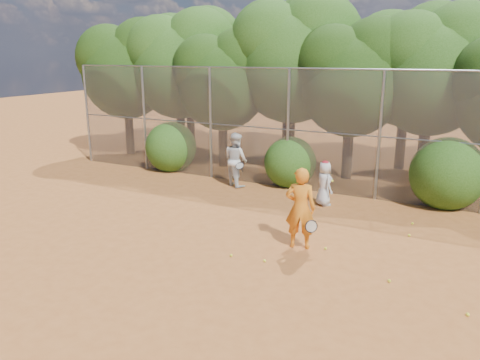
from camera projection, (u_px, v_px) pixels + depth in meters
The scene contains 24 objects.
ground at pixel (229, 258), 10.54m from camera, with size 80.00×80.00×0.00m, color #A05724.
fence_back at pixel (313, 130), 15.20m from camera, with size 20.05×0.09×4.03m.
tree_0 at pixel (127, 66), 20.57m from camera, with size 4.38×3.81×6.00m.
tree_1 at pixel (181, 61), 19.84m from camera, with size 4.64×4.03×6.35m.
tree_2 at pixel (224, 77), 18.29m from camera, with size 3.99×3.47×5.47m.
tree_3 at pixel (294, 55), 17.83m from camera, with size 4.89×4.26×6.70m.
tree_4 at pixel (354, 74), 16.38m from camera, with size 4.19×3.64×5.73m.
tree_5 at pixel (434, 66), 15.89m from camera, with size 4.51×3.92×6.17m.
tree_9 at pixel (190, 56), 22.21m from camera, with size 4.83×4.20×6.62m.
tree_10 at pixel (291, 49), 20.10m from camera, with size 5.15×4.48×7.06m.
tree_11 at pixel (410, 62), 17.68m from camera, with size 4.64×4.03×6.35m.
bush_0 at pixel (171, 145), 18.33m from camera, with size 2.00×2.00×2.00m, color #234A12.
bush_1 at pixel (290, 160), 16.15m from camera, with size 1.80×1.80×1.80m, color #234A12.
bush_2 at pixel (448, 170), 13.90m from camera, with size 2.20×2.20×2.20m, color #234A12.
player_yellow at pixel (300, 208), 10.89m from camera, with size 0.89×0.63×1.95m.
player_teen at pixel (324, 183), 14.05m from camera, with size 0.78×0.77×1.39m.
player_white at pixel (236, 159), 16.09m from camera, with size 1.13×1.05×1.86m.
ball_0 at pixel (325, 248), 10.98m from camera, with size 0.07×0.07×0.07m, color yellow.
ball_1 at pixel (409, 235), 11.76m from camera, with size 0.07×0.07×0.07m, color yellow.
ball_2 at pixel (265, 261), 10.32m from camera, with size 0.07×0.07×0.07m, color yellow.
ball_3 at pixel (468, 315), 8.19m from camera, with size 0.07×0.07×0.07m, color yellow.
ball_4 at pixel (231, 255), 10.59m from camera, with size 0.07×0.07×0.07m, color yellow.
ball_5 at pixel (412, 223), 12.60m from camera, with size 0.07×0.07×0.07m, color yellow.
ball_6 at pixel (389, 281), 9.41m from camera, with size 0.07×0.07×0.07m, color yellow.
Camera 1 is at (4.66, -8.52, 4.46)m, focal length 35.00 mm.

